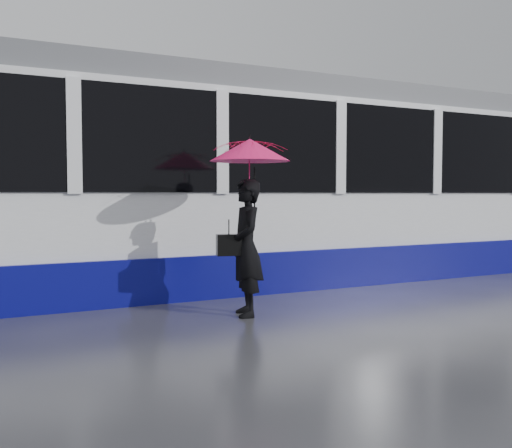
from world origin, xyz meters
TOP-DOWN VIEW (x-y plane):
  - ground at (0.00, 0.00)m, footprint 90.00×90.00m
  - rails at (0.00, 2.50)m, footprint 34.00×1.51m
  - tram at (1.91, 2.50)m, footprint 26.00×2.56m
  - woman at (-0.79, 0.08)m, footprint 0.52×0.68m
  - umbrella at (-0.74, 0.08)m, footprint 1.17×1.17m
  - handbag at (-1.01, 0.10)m, footprint 0.32×0.19m

SIDE VIEW (x-z plane):
  - ground at x=0.00m, z-range 0.00..0.00m
  - rails at x=0.00m, z-range 0.00..0.02m
  - woman at x=-0.79m, z-range 0.00..1.66m
  - handbag at x=-1.01m, z-range 0.65..1.09m
  - tram at x=1.91m, z-range -0.04..3.31m
  - umbrella at x=-0.74m, z-range 1.26..2.38m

